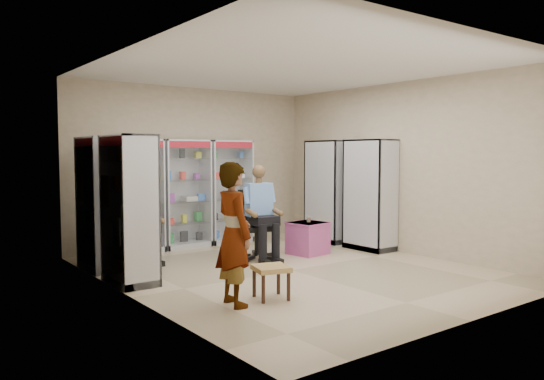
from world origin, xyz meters
TOP-DOWN VIEW (x-y plane):
  - floor at (0.00, 0.00)m, footprint 6.00×6.00m
  - room_shell at (0.00, 0.00)m, footprint 5.02×6.02m
  - cabinet_back_left at (-1.30, 2.73)m, footprint 0.90×0.50m
  - cabinet_back_mid at (-0.35, 2.73)m, footprint 0.90×0.50m
  - cabinet_back_right at (0.60, 2.73)m, footprint 0.90×0.50m
  - cabinet_right_far at (2.23, 1.60)m, footprint 0.90×0.50m
  - cabinet_right_near at (2.23, 0.50)m, footprint 0.90×0.50m
  - cabinet_left_far at (-2.23, 1.80)m, footprint 0.90×0.50m
  - cabinet_left_near at (-2.23, 0.70)m, footprint 0.90×0.50m
  - wooden_chair at (-1.55, 2.00)m, footprint 0.42×0.42m
  - seated_customer at (-1.55, 1.95)m, footprint 0.44×0.60m
  - office_chair at (0.10, 1.05)m, footprint 0.72×0.72m
  - seated_shopkeeper at (0.10, 1.00)m, footprint 0.58×0.74m
  - pink_trunk at (1.05, 0.84)m, footprint 0.65×0.63m
  - tea_glass at (1.08, 0.86)m, footprint 0.07×0.07m
  - woven_stool_a at (1.90, 1.49)m, footprint 0.46×0.46m
  - woven_stool_b at (-1.17, -1.05)m, footprint 0.49×0.49m
  - standing_man at (-1.67, -1.01)m, footprint 0.46×0.64m

SIDE VIEW (x-z plane):
  - floor at x=0.00m, z-range 0.00..0.00m
  - woven_stool_b at x=-1.17m, z-range 0.00..0.40m
  - woven_stool_a at x=1.90m, z-range 0.00..0.42m
  - pink_trunk at x=1.05m, z-range 0.00..0.55m
  - wooden_chair at x=-1.55m, z-range 0.00..0.94m
  - office_chair at x=0.10m, z-range 0.00..1.15m
  - tea_glass at x=1.08m, z-range 0.55..0.65m
  - seated_customer at x=-1.55m, z-range 0.00..1.34m
  - seated_shopkeeper at x=0.10m, z-range 0.00..1.46m
  - standing_man at x=-1.67m, z-range 0.00..1.66m
  - cabinet_back_left at x=-1.30m, z-range 0.00..2.00m
  - cabinet_back_mid at x=-0.35m, z-range 0.00..2.00m
  - cabinet_back_right at x=0.60m, z-range 0.00..2.00m
  - cabinet_right_far at x=2.23m, z-range 0.00..2.00m
  - cabinet_right_near at x=2.23m, z-range 0.00..2.00m
  - cabinet_left_far at x=-2.23m, z-range 0.00..2.00m
  - cabinet_left_near at x=-2.23m, z-range 0.00..2.00m
  - room_shell at x=0.00m, z-range 0.46..3.47m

